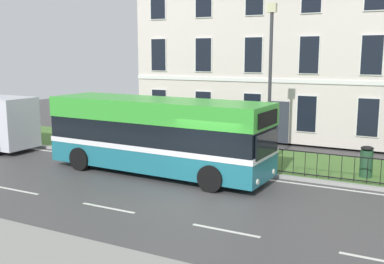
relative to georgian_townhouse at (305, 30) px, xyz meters
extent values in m
cube|color=#454344|center=(0.31, -15.35, -6.24)|extent=(60.00, 56.00, 0.06)
cube|color=silver|center=(0.31, -11.70, -6.20)|extent=(54.00, 0.14, 0.01)
cube|color=silver|center=(-5.69, -17.15, -6.20)|extent=(2.00, 0.12, 0.01)
cube|color=silver|center=(-1.69, -17.15, -6.20)|extent=(2.00, 0.12, 0.01)
cube|color=silver|center=(2.31, -17.15, -6.20)|extent=(2.00, 0.12, 0.01)
cube|color=silver|center=(6.31, -17.15, -6.20)|extent=(2.00, 0.12, 0.01)
cube|color=#9E9E99|center=(0.31, -11.23, -6.15)|extent=(57.00, 0.24, 0.12)
cube|color=#4B7533|center=(0.31, -8.83, -6.15)|extent=(57.00, 4.56, 0.12)
cube|color=silver|center=(0.00, 0.01, -1.27)|extent=(17.65, 9.73, 9.64)
cube|color=white|center=(0.00, -4.89, -2.81)|extent=(17.65, 0.06, 0.20)
cube|color=#2D333D|center=(0.00, -4.90, -4.99)|extent=(1.10, 0.06, 2.20)
cube|color=white|center=(-7.35, -4.90, -4.46)|extent=(1.05, 0.04, 1.92)
cube|color=black|center=(-7.35, -4.92, -4.46)|extent=(0.95, 0.03, 1.82)
cube|color=white|center=(-4.41, -4.90, -4.46)|extent=(1.05, 0.04, 1.92)
cube|color=black|center=(-4.41, -4.92, -4.46)|extent=(0.95, 0.03, 1.82)
cube|color=white|center=(-1.47, -4.90, -4.46)|extent=(1.05, 0.04, 1.92)
cube|color=black|center=(-1.47, -4.92, -4.46)|extent=(0.95, 0.03, 1.82)
cube|color=white|center=(1.47, -4.90, -4.46)|extent=(1.05, 0.04, 1.92)
cube|color=black|center=(1.47, -4.92, -4.46)|extent=(0.95, 0.03, 1.82)
cube|color=white|center=(4.41, -4.90, -4.46)|extent=(1.05, 0.04, 1.92)
cube|color=black|center=(4.41, -4.92, -4.46)|extent=(0.95, 0.03, 1.82)
cube|color=white|center=(-7.35, -4.90, -1.49)|extent=(1.05, 0.04, 1.92)
cube|color=black|center=(-7.35, -4.92, -1.49)|extent=(0.95, 0.03, 1.82)
cube|color=white|center=(-4.41, -4.90, -1.49)|extent=(1.05, 0.04, 1.92)
cube|color=black|center=(-4.41, -4.92, -1.49)|extent=(0.95, 0.03, 1.82)
cube|color=white|center=(-1.47, -4.90, -1.49)|extent=(1.05, 0.04, 1.92)
cube|color=black|center=(-1.47, -4.92, -1.49)|extent=(0.95, 0.03, 1.82)
cube|color=white|center=(1.47, -4.90, -1.49)|extent=(1.05, 0.04, 1.92)
cube|color=black|center=(1.47, -4.92, -1.49)|extent=(0.95, 0.03, 1.82)
cube|color=white|center=(4.41, -4.90, -1.49)|extent=(1.05, 0.04, 1.92)
cube|color=black|center=(4.41, -4.92, -1.49)|extent=(0.95, 0.03, 1.82)
cube|color=white|center=(-7.35, -4.90, 1.47)|extent=(1.05, 0.04, 1.92)
cube|color=black|center=(-7.35, -4.92, 1.47)|extent=(0.95, 0.03, 1.82)
cube|color=white|center=(-4.41, -4.90, 1.47)|extent=(1.05, 0.04, 1.92)
cube|color=black|center=(-4.41, -4.92, 1.47)|extent=(0.95, 0.03, 1.82)
cube|color=black|center=(0.00, -10.95, -5.14)|extent=(13.97, 0.04, 0.04)
cube|color=black|center=(0.00, -10.95, -6.01)|extent=(13.97, 0.04, 0.04)
cylinder|color=black|center=(-6.98, -10.95, -5.61)|extent=(0.02, 0.02, 0.95)
cylinder|color=black|center=(-6.53, -10.95, -5.61)|extent=(0.02, 0.02, 0.95)
cylinder|color=black|center=(-6.08, -10.95, -5.61)|extent=(0.02, 0.02, 0.95)
cylinder|color=black|center=(-5.63, -10.95, -5.61)|extent=(0.02, 0.02, 0.95)
cylinder|color=black|center=(-5.18, -10.95, -5.61)|extent=(0.02, 0.02, 0.95)
cylinder|color=black|center=(-4.73, -10.95, -5.61)|extent=(0.02, 0.02, 0.95)
cylinder|color=black|center=(-4.28, -10.95, -5.61)|extent=(0.02, 0.02, 0.95)
cylinder|color=black|center=(-3.83, -10.95, -5.61)|extent=(0.02, 0.02, 0.95)
cylinder|color=black|center=(-3.38, -10.95, -5.61)|extent=(0.02, 0.02, 0.95)
cylinder|color=black|center=(-2.93, -10.95, -5.61)|extent=(0.02, 0.02, 0.95)
cylinder|color=black|center=(-2.48, -10.95, -5.61)|extent=(0.02, 0.02, 0.95)
cylinder|color=black|center=(-2.03, -10.95, -5.61)|extent=(0.02, 0.02, 0.95)
cylinder|color=black|center=(-1.58, -10.95, -5.61)|extent=(0.02, 0.02, 0.95)
cylinder|color=black|center=(-1.13, -10.95, -5.61)|extent=(0.02, 0.02, 0.95)
cylinder|color=black|center=(-0.68, -10.95, -5.61)|extent=(0.02, 0.02, 0.95)
cylinder|color=black|center=(-0.23, -10.95, -5.61)|extent=(0.02, 0.02, 0.95)
cylinder|color=black|center=(0.23, -10.95, -5.61)|extent=(0.02, 0.02, 0.95)
cylinder|color=black|center=(0.68, -10.95, -5.61)|extent=(0.02, 0.02, 0.95)
cylinder|color=black|center=(1.13, -10.95, -5.61)|extent=(0.02, 0.02, 0.95)
cylinder|color=black|center=(1.58, -10.95, -5.61)|extent=(0.02, 0.02, 0.95)
cylinder|color=black|center=(2.03, -10.95, -5.61)|extent=(0.02, 0.02, 0.95)
cylinder|color=black|center=(2.48, -10.95, -5.61)|extent=(0.02, 0.02, 0.95)
cylinder|color=black|center=(2.93, -10.95, -5.61)|extent=(0.02, 0.02, 0.95)
cylinder|color=black|center=(3.38, -10.95, -5.61)|extent=(0.02, 0.02, 0.95)
cylinder|color=black|center=(3.83, -10.95, -5.61)|extent=(0.02, 0.02, 0.95)
cylinder|color=black|center=(4.28, -10.95, -5.61)|extent=(0.02, 0.02, 0.95)
cylinder|color=black|center=(4.73, -10.95, -5.61)|extent=(0.02, 0.02, 0.95)
cylinder|color=black|center=(5.18, -10.95, -5.61)|extent=(0.02, 0.02, 0.95)
cylinder|color=black|center=(5.63, -10.95, -5.61)|extent=(0.02, 0.02, 0.95)
cube|color=#1E6C7C|center=(-2.58, -12.80, -5.46)|extent=(9.32, 2.83, 0.99)
cube|color=white|center=(-2.58, -12.80, -5.00)|extent=(9.34, 2.85, 0.20)
cube|color=black|center=(-2.58, -12.80, -4.50)|extent=(9.24, 2.78, 0.93)
cube|color=green|center=(-2.58, -12.80, -3.62)|extent=(9.32, 2.83, 0.82)
cube|color=black|center=(2.06, -12.98, -4.54)|extent=(0.14, 2.08, 0.86)
cube|color=black|center=(2.06, -12.98, -3.66)|extent=(0.13, 1.78, 0.53)
cylinder|color=silver|center=(2.09, -12.19, -5.73)|extent=(0.05, 0.20, 0.20)
cylinder|color=silver|center=(2.03, -13.77, -5.73)|extent=(0.05, 0.20, 0.20)
cylinder|color=black|center=(0.51, -11.73, -5.73)|extent=(0.97, 0.34, 0.96)
cylinder|color=black|center=(0.42, -14.11, -5.73)|extent=(0.97, 0.34, 0.96)
cylinder|color=black|center=(-5.58, -11.50, -5.73)|extent=(0.97, 0.34, 0.96)
cylinder|color=black|center=(-5.67, -13.87, -5.73)|extent=(0.97, 0.34, 0.96)
cylinder|color=black|center=(-11.05, -11.71, -5.87)|extent=(0.68, 0.22, 0.68)
cylinder|color=#333338|center=(1.07, -9.81, -2.94)|extent=(0.14, 0.14, 6.29)
cube|color=beige|center=(1.07, -9.81, 0.38)|extent=(0.36, 0.24, 0.36)
cylinder|color=#23472D|center=(5.02, -9.96, -5.57)|extent=(0.47, 0.47, 1.03)
ellipsoid|color=black|center=(5.02, -9.96, -4.97)|extent=(0.48, 0.48, 0.17)
camera|label=1|loc=(6.96, -28.02, -1.46)|focal=42.62mm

